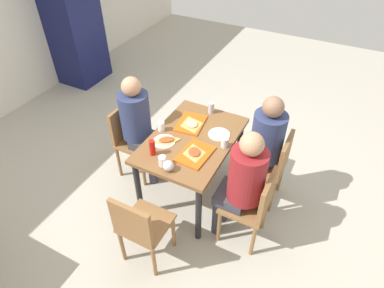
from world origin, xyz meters
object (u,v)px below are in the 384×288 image
at_px(person_far_side, 139,122).
at_px(condiment_bottle, 152,148).
at_px(drink_fridge, 74,23).
at_px(paper_plate_near_edge, 219,134).
at_px(person_in_red, 242,180).
at_px(chair_near_left, 254,204).
at_px(plastic_cup_c, 162,161).
at_px(tray_red_near, 195,154).
at_px(tray_red_far, 191,123).
at_px(plastic_cup_b, 225,143).
at_px(pizza_slice_c, 166,140).
at_px(chair_near_right, 273,164).
at_px(foil_bundle, 168,166).
at_px(pizza_slice_a, 194,152).
at_px(paper_plate_center, 164,141).
at_px(pizza_slice_b, 191,124).
at_px(person_in_brown_jacket, 263,142).
at_px(chair_left_end, 140,226).
at_px(soda_can, 211,108).
at_px(chair_far_side, 131,136).
at_px(plastic_cup_a, 161,126).
at_px(main_table, 192,146).

bearing_deg(person_far_side, condiment_bottle, -131.86).
bearing_deg(drink_fridge, paper_plate_near_edge, -113.13).
xyz_separation_m(person_in_red, paper_plate_near_edge, (0.46, 0.42, 0.02)).
relative_size(chair_near_left, person_far_side, 0.68).
bearing_deg(plastic_cup_c, person_in_red, -75.99).
bearing_deg(condiment_bottle, plastic_cup_c, -118.82).
distance_m(tray_red_near, tray_red_far, 0.48).
bearing_deg(plastic_cup_b, tray_red_near, 139.57).
relative_size(paper_plate_near_edge, pizza_slice_c, 0.91).
bearing_deg(chair_near_right, drink_fridge, 71.79).
height_order(person_in_red, person_far_side, same).
relative_size(foil_bundle, drink_fridge, 0.05).
relative_size(pizza_slice_a, plastic_cup_c, 2.45).
bearing_deg(person_in_red, paper_plate_center, 82.28).
bearing_deg(pizza_slice_b, foil_bundle, -170.07).
relative_size(pizza_slice_a, foil_bundle, 2.45).
relative_size(pizza_slice_c, condiment_bottle, 1.51).
distance_m(person_in_brown_jacket, person_far_side, 1.31).
relative_size(person_far_side, tray_red_far, 3.54).
distance_m(person_in_brown_jacket, pizza_slice_a, 0.71).
distance_m(chair_left_end, condiment_bottle, 0.71).
xyz_separation_m(person_in_red, tray_red_near, (0.09, 0.50, 0.02)).
distance_m(chair_near_left, soda_can, 1.16).
bearing_deg(person_far_side, drink_fridge, 56.13).
xyz_separation_m(chair_near_right, drink_fridge, (1.19, 3.63, 0.44)).
height_order(chair_near_left, chair_near_right, same).
height_order(chair_left_end, tray_red_near, chair_left_end).
distance_m(plastic_cup_c, soda_can, 0.96).
distance_m(chair_far_side, plastic_cup_a, 0.54).
relative_size(chair_left_end, plastic_cup_a, 8.65).
xyz_separation_m(chair_left_end, condiment_bottle, (0.59, 0.22, 0.34)).
xyz_separation_m(chair_far_side, pizza_slice_b, (0.18, -0.68, 0.29)).
bearing_deg(drink_fridge, soda_can, -109.30).
relative_size(tray_red_near, plastic_cup_c, 3.60).
height_order(plastic_cup_b, drink_fridge, drink_fridge).
height_order(pizza_slice_c, plastic_cup_c, plastic_cup_c).
relative_size(main_table, chair_near_right, 1.34).
height_order(person_far_side, paper_plate_center, person_far_side).
relative_size(person_far_side, plastic_cup_b, 12.75).
distance_m(chair_far_side, foil_bundle, 0.99).
relative_size(person_far_side, tray_red_near, 3.54).
bearing_deg(paper_plate_center, paper_plate_near_edge, -51.33).
bearing_deg(chair_near_right, pizza_slice_a, 127.27).
relative_size(paper_plate_near_edge, drink_fridge, 0.12).
height_order(chair_far_side, tray_red_far, chair_far_side).
bearing_deg(tray_red_near, tray_red_far, 32.33).
xyz_separation_m(main_table, person_in_red, (-0.29, -0.64, 0.09)).
relative_size(pizza_slice_a, pizza_slice_c, 1.02).
bearing_deg(tray_red_far, person_in_brown_jacket, -83.44).
bearing_deg(plastic_cup_b, plastic_cup_a, 94.93).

